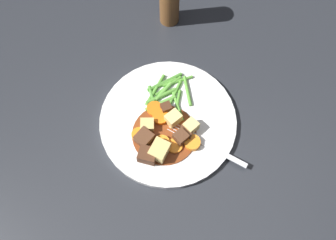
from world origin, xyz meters
The scene contains 32 objects.
ground_plane centered at (0.00, 0.00, 0.00)m, with size 3.00×3.00×0.00m, color #26282D.
dinner_plate centered at (0.00, 0.00, 0.01)m, with size 0.29×0.29×0.01m, color white.
stew_sauce centered at (0.03, 0.00, 0.01)m, with size 0.13×0.13×0.00m, color brown.
carrot_slice_0 centered at (0.05, -0.05, 0.02)m, with size 0.03×0.03×0.01m, color orange.
carrot_slice_1 centered at (0.05, 0.03, 0.02)m, with size 0.03×0.03×0.01m, color orange.
carrot_slice_2 centered at (0.05, 0.00, 0.02)m, with size 0.03×0.03×0.01m, color orange.
carrot_slice_3 centered at (0.04, 0.06, 0.02)m, with size 0.03×0.03×0.01m, color orange.
carrot_slice_4 centered at (-0.02, -0.03, 0.02)m, with size 0.03×0.03×0.01m, color orange.
carrot_slice_5 centered at (0.00, -0.02, 0.02)m, with size 0.03×0.03×0.01m, color orange.
potato_chunk_0 centered at (0.03, -0.04, 0.02)m, with size 0.03×0.02×0.02m, color #DBBC6B.
potato_chunk_1 centered at (0.07, 0.00, 0.03)m, with size 0.04×0.03×0.03m, color #DBBC6B.
potato_chunk_2 centered at (0.01, 0.05, 0.03)m, with size 0.02×0.03×0.03m, color #E5CC7A.
potato_chunk_3 centered at (0.00, 0.01, 0.03)m, with size 0.03×0.02×0.03m, color #E5CC7A.
meat_chunk_0 centered at (0.04, 0.03, 0.03)m, with size 0.02×0.03×0.03m, color #56331E.
meat_chunk_1 centered at (0.05, -0.04, 0.03)m, with size 0.03×0.03×0.03m, color #56331E.
meat_chunk_2 centered at (0.02, 0.04, 0.02)m, with size 0.03×0.02×0.02m, color #4C2B19.
meat_chunk_3 centered at (-0.02, -0.01, 0.02)m, with size 0.02×0.02×0.02m, color #4C2B19.
meat_chunk_4 centered at (0.09, -0.02, 0.03)m, with size 0.04×0.03×0.03m, color #4C2B19.
green_bean_0 centered at (-0.05, -0.03, 0.02)m, with size 0.01×0.01×0.07m, color #599E38.
green_bean_1 centered at (-0.09, 0.00, 0.02)m, with size 0.01×0.01×0.07m, color #599E38.
green_bean_2 centered at (-0.03, -0.02, 0.02)m, with size 0.01×0.01×0.07m, color #66AD42.
green_bean_3 centered at (-0.04, 0.01, 0.02)m, with size 0.01×0.01×0.07m, color #599E38.
green_bean_4 centered at (-0.06, -0.04, 0.02)m, with size 0.01×0.01×0.08m, color #599E38.
green_bean_5 centered at (-0.06, -0.02, 0.02)m, with size 0.01×0.01×0.05m, color #66AD42.
green_bean_6 centered at (-0.06, 0.00, 0.02)m, with size 0.01×0.01×0.07m, color #599E38.
green_bean_7 centered at (-0.08, -0.03, 0.02)m, with size 0.01×0.01×0.06m, color #599E38.
green_bean_8 centered at (-0.04, -0.04, 0.02)m, with size 0.01×0.01×0.05m, color #4C8E33.
green_bean_9 centered at (-0.04, 0.01, 0.02)m, with size 0.01×0.01×0.07m, color #599E38.
green_bean_10 centered at (-0.07, 0.03, 0.02)m, with size 0.01×0.01×0.07m, color #599E38.
green_bean_11 centered at (-0.08, -0.02, 0.02)m, with size 0.01×0.01×0.07m, color #599E38.
green_bean_12 centered at (-0.08, -0.03, 0.02)m, with size 0.01×0.01×0.08m, color #4C8E33.
fork centered at (0.04, 0.08, 0.01)m, with size 0.07×0.17×0.00m.
Camera 1 is at (0.31, 0.07, 0.73)m, focal length 40.28 mm.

